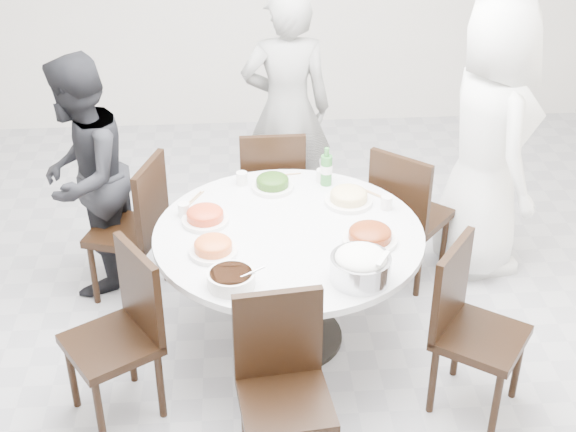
{
  "coord_description": "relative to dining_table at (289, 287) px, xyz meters",
  "views": [
    {
      "loc": [
        -0.26,
        -3.93,
        3.08
      ],
      "look_at": [
        0.01,
        -0.13,
        0.82
      ],
      "focal_mm": 50.0,
      "sensor_mm": 36.0,
      "label": 1
    }
  ],
  "objects": [
    {
      "name": "rice_bowl",
      "position": [
        0.33,
        -0.48,
        0.44
      ],
      "size": [
        0.31,
        0.31,
        0.13
      ],
      "primitive_type": "cylinder",
      "color": "silver",
      "rests_on": "dining_table"
    },
    {
      "name": "tea_cups",
      "position": [
        -0.03,
        0.59,
        0.42
      ],
      "size": [
        0.07,
        0.07,
        0.08
      ],
      "primitive_type": "cylinder",
      "color": "white",
      "rests_on": "dining_table"
    },
    {
      "name": "dish_orange",
      "position": [
        -0.46,
        0.13,
        0.41
      ],
      "size": [
        0.27,
        0.27,
        0.07
      ],
      "primitive_type": "cylinder",
      "color": "white",
      "rests_on": "dining_table"
    },
    {
      "name": "dining_table",
      "position": [
        0.0,
        0.0,
        0.0
      ],
      "size": [
        1.5,
        1.5,
        0.75
      ],
      "primitive_type": "cylinder",
      "color": "white",
      "rests_on": "floor"
    },
    {
      "name": "beverage_bottle",
      "position": [
        0.27,
        0.53,
        0.5
      ],
      "size": [
        0.07,
        0.07,
        0.24
      ],
      "primitive_type": "cylinder",
      "color": "#2F7632",
      "rests_on": "dining_table"
    },
    {
      "name": "diner_middle",
      "position": [
        0.09,
        1.43,
        0.49
      ],
      "size": [
        0.64,
        0.43,
        1.73
      ],
      "primitive_type": "imported",
      "rotation": [
        0.0,
        0.0,
        3.17
      ],
      "color": "black",
      "rests_on": "floor"
    },
    {
      "name": "dish_greens",
      "position": [
        -0.06,
        0.5,
        0.41
      ],
      "size": [
        0.25,
        0.25,
        0.07
      ],
      "primitive_type": "cylinder",
      "color": "white",
      "rests_on": "dining_table"
    },
    {
      "name": "chair_nw",
      "position": [
        -0.98,
        0.55,
        0.1
      ],
      "size": [
        0.53,
        0.53,
        0.95
      ],
      "primitive_type": "cube",
      "rotation": [
        0.0,
        0.0,
        4.4
      ],
      "color": "black",
      "rests_on": "floor"
    },
    {
      "name": "chair_sw",
      "position": [
        -0.94,
        -0.54,
        0.1
      ],
      "size": [
        0.58,
        0.58,
        0.95
      ],
      "primitive_type": "cube",
      "rotation": [
        0.0,
        0.0,
        5.27
      ],
      "color": "black",
      "rests_on": "floor"
    },
    {
      "name": "soup_bowl",
      "position": [
        -0.32,
        -0.49,
        0.41
      ],
      "size": [
        0.24,
        0.24,
        0.07
      ],
      "primitive_type": "cylinder",
      "color": "white",
      "rests_on": "dining_table"
    },
    {
      "name": "diner_left",
      "position": [
        -1.22,
        0.69,
        0.4
      ],
      "size": [
        0.71,
        0.85,
        1.55
      ],
      "primitive_type": "imported",
      "rotation": [
        0.0,
        0.0,
        4.53
      ],
      "color": "black",
      "rests_on": "floor"
    },
    {
      "name": "chair_ne",
      "position": [
        0.84,
        0.61,
        0.1
      ],
      "size": [
        0.59,
        0.59,
        0.95
      ],
      "primitive_type": "cube",
      "rotation": [
        0.0,
        0.0,
        2.42
      ],
      "color": "black",
      "rests_on": "floor"
    },
    {
      "name": "dish_pale",
      "position": [
        0.37,
        0.29,
        0.41
      ],
      "size": [
        0.28,
        0.28,
        0.08
      ],
      "primitive_type": "cylinder",
      "color": "white",
      "rests_on": "dining_table"
    },
    {
      "name": "chair_n",
      "position": [
        -0.05,
        1.01,
        0.1
      ],
      "size": [
        0.43,
        0.43,
        0.95
      ],
      "primitive_type": "cube",
      "rotation": [
        0.0,
        0.0,
        3.16
      ],
      "color": "black",
      "rests_on": "floor"
    },
    {
      "name": "chopsticks",
      "position": [
        0.03,
        0.65,
        0.38
      ],
      "size": [
        0.24,
        0.04,
        0.01
      ],
      "primitive_type": null,
      "color": "tan",
      "rests_on": "dining_table"
    },
    {
      "name": "floor",
      "position": [
        -0.01,
        0.18,
        -0.38
      ],
      "size": [
        6.0,
        6.0,
        0.01
      ],
      "primitive_type": "cube",
      "color": "#ADADB2",
      "rests_on": "ground"
    },
    {
      "name": "dish_redbrown",
      "position": [
        0.43,
        -0.14,
        0.41
      ],
      "size": [
        0.3,
        0.3,
        0.07
      ],
      "primitive_type": "cylinder",
      "color": "white",
      "rests_on": "dining_table"
    },
    {
      "name": "dish_tofu",
      "position": [
        -0.41,
        -0.19,
        0.41
      ],
      "size": [
        0.26,
        0.26,
        0.07
      ],
      "primitive_type": "cylinder",
      "color": "white",
      "rests_on": "dining_table"
    },
    {
      "name": "chair_se",
      "position": [
        0.95,
        -0.62,
        0.1
      ],
      "size": [
        0.59,
        0.59,
        0.95
      ],
      "primitive_type": "cube",
      "rotation": [
        0.0,
        0.0,
        7.23
      ],
      "color": "black",
      "rests_on": "floor"
    },
    {
      "name": "diner_right",
      "position": [
        1.32,
        0.75,
        0.54
      ],
      "size": [
        0.69,
        0.96,
        1.83
      ],
      "primitive_type": "imported",
      "rotation": [
        0.0,
        0.0,
        1.7
      ],
      "color": "white",
      "rests_on": "floor"
    },
    {
      "name": "chair_s",
      "position": [
        -0.09,
        -1.02,
        0.1
      ],
      "size": [
        0.47,
        0.47,
        0.95
      ],
      "primitive_type": "cube",
      "rotation": [
        0.0,
        0.0,
        6.4
      ],
      "color": "black",
      "rests_on": "floor"
    }
  ]
}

